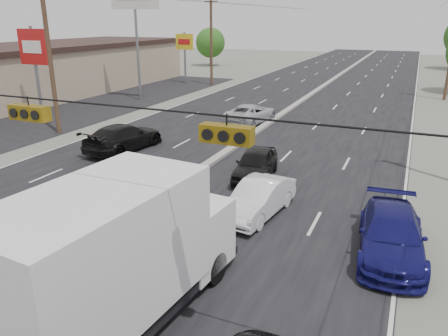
# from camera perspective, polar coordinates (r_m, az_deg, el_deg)

# --- Properties ---
(ground) EXTENTS (200.00, 200.00, 0.00)m
(ground) POSITION_cam_1_polar(r_m,az_deg,el_deg) (14.31, -25.31, -14.86)
(ground) COLOR #606356
(ground) RESTS_ON ground
(road_surface) EXTENTS (20.00, 160.00, 0.02)m
(road_surface) POSITION_cam_1_polar(r_m,az_deg,el_deg) (39.36, 8.88, 7.72)
(road_surface) COLOR black
(road_surface) RESTS_ON ground
(center_median) EXTENTS (0.50, 160.00, 0.20)m
(center_median) POSITION_cam_1_polar(r_m,az_deg,el_deg) (39.34, 8.89, 7.86)
(center_median) COLOR gray
(center_median) RESTS_ON ground
(strip_mall) EXTENTS (12.00, 42.00, 4.60)m
(strip_mall) POSITION_cam_1_polar(r_m,az_deg,el_deg) (48.46, -24.64, 11.10)
(strip_mall) COLOR tan
(strip_mall) RESTS_ON ground
(parking_lot) EXTENTS (10.00, 42.00, 0.02)m
(parking_lot) POSITION_cam_1_polar(r_m,az_deg,el_deg) (42.63, -15.91, 8.08)
(parking_lot) COLOR black
(parking_lot) RESTS_ON ground
(utility_pole_left_b) EXTENTS (1.60, 0.30, 10.00)m
(utility_pole_left_b) POSITION_cam_1_polar(r_m,az_deg,el_deg) (31.60, -21.79, 13.27)
(utility_pole_left_b) COLOR #422D1E
(utility_pole_left_b) RESTS_ON ground
(utility_pole_left_c) EXTENTS (1.60, 0.30, 10.00)m
(utility_pole_left_c) POSITION_cam_1_polar(r_m,az_deg,el_deg) (52.38, -1.68, 16.32)
(utility_pole_left_c) COLOR #422D1E
(utility_pole_left_c) RESTS_ON ground
(traffic_signals) EXTENTS (25.00, 0.30, 0.54)m
(traffic_signals) POSITION_cam_1_polar(r_m,az_deg,el_deg) (11.27, -24.43, 6.84)
(traffic_signals) COLOR black
(traffic_signals) RESTS_ON ground
(pole_sign_mid) EXTENTS (2.60, 0.25, 7.00)m
(pole_sign_mid) POSITION_cam_1_polar(r_m,az_deg,el_deg) (36.90, -23.60, 13.70)
(pole_sign_mid) COLOR slate
(pole_sign_mid) RESTS_ON ground
(pole_sign_billboard) EXTENTS (5.00, 0.25, 11.00)m
(pole_sign_billboard) POSITION_cam_1_polar(r_m,az_deg,el_deg) (42.88, -11.60, 20.41)
(pole_sign_billboard) COLOR slate
(pole_sign_billboard) RESTS_ON ground
(pole_sign_far) EXTENTS (2.20, 0.25, 6.00)m
(pole_sign_far) POSITION_cam_1_polar(r_m,az_deg,el_deg) (53.99, -5.17, 15.59)
(pole_sign_far) COLOR slate
(pole_sign_far) RESTS_ON ground
(tree_left_far) EXTENTS (4.80, 4.80, 6.12)m
(tree_left_far) POSITION_cam_1_polar(r_m,az_deg,el_deg) (74.56, -1.79, 16.04)
(tree_left_far) COLOR #382619
(tree_left_far) RESTS_ON ground
(box_truck) EXTENTS (3.37, 7.91, 3.91)m
(box_truck) POSITION_cam_1_polar(r_m,az_deg,el_deg) (11.31, -13.53, -10.89)
(box_truck) COLOR black
(box_truck) RESTS_ON ground
(red_sedan) EXTENTS (1.35, 3.72, 1.22)m
(red_sedan) POSITION_cam_1_polar(r_m,az_deg,el_deg) (15.47, -11.90, -8.07)
(red_sedan) COLOR maroon
(red_sedan) RESTS_ON ground
(queue_car_a) EXTENTS (2.33, 4.55, 1.48)m
(queue_car_a) POSITION_cam_1_polar(r_m,az_deg,el_deg) (21.49, 4.16, 0.50)
(queue_car_a) COLOR black
(queue_car_a) RESTS_ON ground
(queue_car_b) EXTENTS (2.05, 4.46, 1.42)m
(queue_car_b) POSITION_cam_1_polar(r_m,az_deg,el_deg) (17.50, 4.50, -4.05)
(queue_car_b) COLOR white
(queue_car_b) RESTS_ON ground
(queue_car_d) EXTENTS (2.52, 5.24, 1.47)m
(queue_car_d) POSITION_cam_1_polar(r_m,az_deg,el_deg) (15.62, 21.01, -8.20)
(queue_car_d) COLOR #121158
(queue_car_d) RESTS_ON ground
(oncoming_near) EXTENTS (2.81, 5.67, 1.58)m
(oncoming_near) POSITION_cam_1_polar(r_m,az_deg,el_deg) (26.79, -12.97, 3.91)
(oncoming_near) COLOR black
(oncoming_near) RESTS_ON ground
(oncoming_far) EXTENTS (3.07, 5.44, 1.44)m
(oncoming_far) POSITION_cam_1_polar(r_m,az_deg,el_deg) (33.21, 3.51, 7.10)
(oncoming_far) COLOR silver
(oncoming_far) RESTS_ON ground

